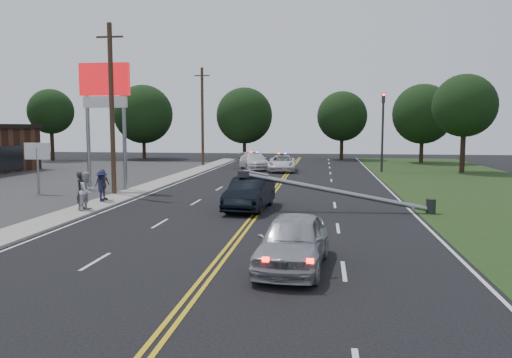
# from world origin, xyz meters

# --- Properties ---
(ground) EXTENTS (120.00, 120.00, 0.00)m
(ground) POSITION_xyz_m (0.00, 0.00, 0.00)
(ground) COLOR black
(ground) RESTS_ON ground
(sidewalk) EXTENTS (1.80, 70.00, 0.12)m
(sidewalk) POSITION_xyz_m (-8.40, 10.00, 0.06)
(sidewalk) COLOR #9C978D
(sidewalk) RESTS_ON ground
(centerline_yellow) EXTENTS (0.36, 80.00, 0.00)m
(centerline_yellow) POSITION_xyz_m (0.00, 10.00, 0.01)
(centerline_yellow) COLOR gold
(centerline_yellow) RESTS_ON ground
(pylon_sign) EXTENTS (3.20, 0.35, 8.00)m
(pylon_sign) POSITION_xyz_m (-10.50, 14.00, 6.00)
(pylon_sign) COLOR gray
(pylon_sign) RESTS_ON ground
(small_sign) EXTENTS (1.60, 0.14, 3.10)m
(small_sign) POSITION_xyz_m (-14.00, 12.00, 2.33)
(small_sign) COLOR gray
(small_sign) RESTS_ON ground
(traffic_signal) EXTENTS (0.28, 0.41, 7.05)m
(traffic_signal) POSITION_xyz_m (8.30, 30.00, 4.21)
(traffic_signal) COLOR #2D2D30
(traffic_signal) RESTS_ON ground
(fallen_streetlight) EXTENTS (9.36, 0.44, 1.91)m
(fallen_streetlight) POSITION_xyz_m (4.19, 8.00, 0.92)
(fallen_streetlight) COLOR #2D2D30
(fallen_streetlight) RESTS_ON ground
(utility_pole_mid) EXTENTS (1.60, 0.28, 10.00)m
(utility_pole_mid) POSITION_xyz_m (-9.20, 12.00, 5.08)
(utility_pole_mid) COLOR #382619
(utility_pole_mid) RESTS_ON ground
(utility_pole_far) EXTENTS (1.60, 0.28, 10.00)m
(utility_pole_far) POSITION_xyz_m (-9.20, 34.00, 5.08)
(utility_pole_far) COLOR #382619
(utility_pole_far) RESTS_ON ground
(tree_4) EXTENTS (5.32, 5.32, 8.52)m
(tree_4) POSITION_xyz_m (-29.16, 40.02, 5.84)
(tree_4) COLOR black
(tree_4) RESTS_ON ground
(tree_5) EXTENTS (7.36, 7.36, 9.31)m
(tree_5) POSITION_xyz_m (-19.52, 44.91, 5.62)
(tree_5) COLOR black
(tree_5) RESTS_ON ground
(tree_6) EXTENTS (7.05, 7.05, 8.97)m
(tree_6) POSITION_xyz_m (-6.87, 46.58, 5.44)
(tree_6) COLOR black
(tree_6) RESTS_ON ground
(tree_7) EXTENTS (6.15, 6.15, 8.42)m
(tree_7) POSITION_xyz_m (5.30, 46.95, 5.34)
(tree_7) COLOR black
(tree_7) RESTS_ON ground
(tree_8) EXTENTS (6.69, 6.69, 8.82)m
(tree_8) POSITION_xyz_m (14.02, 42.31, 5.47)
(tree_8) COLOR black
(tree_8) RESTS_ON ground
(tree_9) EXTENTS (5.52, 5.52, 8.67)m
(tree_9) POSITION_xyz_m (15.32, 30.35, 5.89)
(tree_9) COLOR black
(tree_9) RESTS_ON ground
(crashed_sedan) EXTENTS (2.07, 4.96, 1.59)m
(crashed_sedan) POSITION_xyz_m (-0.49, 8.10, 0.80)
(crashed_sedan) COLOR black
(crashed_sedan) RESTS_ON ground
(waiting_sedan) EXTENTS (2.22, 4.70, 1.55)m
(waiting_sedan) POSITION_xyz_m (2.25, -1.81, 0.78)
(waiting_sedan) COLOR #A9ABB1
(waiting_sedan) RESTS_ON ground
(emergency_a) EXTENTS (2.70, 5.41, 1.47)m
(emergency_a) POSITION_xyz_m (-0.66, 29.30, 0.74)
(emergency_a) COLOR white
(emergency_a) RESTS_ON ground
(emergency_b) EXTENTS (4.05, 5.93, 1.59)m
(emergency_b) POSITION_xyz_m (-3.49, 31.15, 0.80)
(emergency_b) COLOR silver
(emergency_b) RESTS_ON ground
(bystander_a) EXTENTS (0.46, 0.68, 1.80)m
(bystander_a) POSITION_xyz_m (-8.39, 6.41, 1.02)
(bystander_a) COLOR #25252C
(bystander_a) RESTS_ON sidewalk
(bystander_b) EXTENTS (0.87, 1.02, 1.83)m
(bystander_b) POSITION_xyz_m (-8.01, 6.21, 1.03)
(bystander_b) COLOR #BBBCC1
(bystander_b) RESTS_ON sidewalk
(bystander_c) EXTENTS (1.03, 1.22, 1.63)m
(bystander_c) POSITION_xyz_m (-8.52, 8.91, 0.94)
(bystander_c) COLOR #1B1E44
(bystander_c) RESTS_ON sidewalk
(bystander_d) EXTENTS (0.73, 1.07, 1.68)m
(bystander_d) POSITION_xyz_m (-8.70, 9.38, 0.96)
(bystander_d) COLOR #60534C
(bystander_d) RESTS_ON sidewalk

